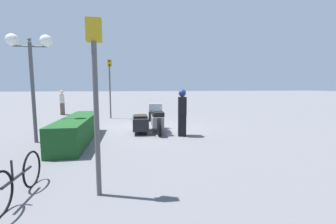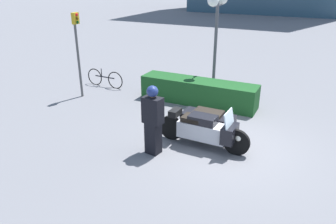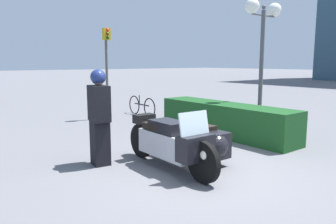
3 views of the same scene
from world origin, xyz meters
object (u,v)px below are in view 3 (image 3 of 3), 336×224
at_px(officer_rider, 99,115).
at_px(traffic_light_far, 107,60).
at_px(police_motorcycle, 185,141).
at_px(twin_lamp_post, 263,26).
at_px(bicycle_parked, 142,106).
at_px(hedge_bush_curbside, 225,119).

height_order(officer_rider, traffic_light_far, traffic_light_far).
distance_m(police_motorcycle, traffic_light_far, 6.00).
height_order(twin_lamp_post, traffic_light_far, twin_lamp_post).
height_order(twin_lamp_post, bicycle_parked, twin_lamp_post).
bearing_deg(traffic_light_far, hedge_bush_curbside, 16.88).
bearing_deg(hedge_bush_curbside, police_motorcycle, -62.97).
bearing_deg(traffic_light_far, bicycle_parked, 87.80).
relative_size(police_motorcycle, bicycle_parked, 1.46).
bearing_deg(hedge_bush_curbside, twin_lamp_post, 86.46).
relative_size(police_motorcycle, officer_rider, 1.40).
xyz_separation_m(officer_rider, bicycle_parked, (-4.51, 4.00, -0.64)).
distance_m(twin_lamp_post, bicycle_parked, 5.26).
height_order(hedge_bush_curbside, twin_lamp_post, twin_lamp_post).
relative_size(officer_rider, hedge_bush_curbside, 0.44).
xyz_separation_m(twin_lamp_post, bicycle_parked, (-4.31, -1.37, -2.70)).
bearing_deg(twin_lamp_post, officer_rider, -87.92).
bearing_deg(hedge_bush_curbside, officer_rider, -85.86).
height_order(police_motorcycle, twin_lamp_post, twin_lamp_post).
distance_m(police_motorcycle, officer_rider, 1.73).
bearing_deg(twin_lamp_post, hedge_bush_curbside, -93.54).
bearing_deg(officer_rider, hedge_bush_curbside, 12.33).
height_order(officer_rider, hedge_bush_curbside, officer_rider).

